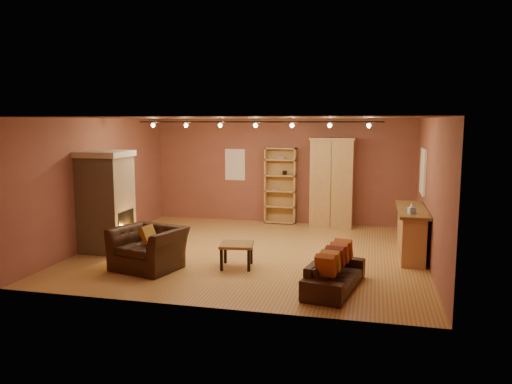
% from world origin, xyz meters
% --- Properties ---
extents(floor, '(7.00, 7.00, 0.00)m').
position_xyz_m(floor, '(0.00, 0.00, 0.00)').
color(floor, '#A17439').
rests_on(floor, ground).
extents(ceiling, '(7.00, 7.00, 0.00)m').
position_xyz_m(ceiling, '(0.00, 0.00, 2.80)').
color(ceiling, brown).
rests_on(ceiling, back_wall).
extents(back_wall, '(7.00, 0.02, 2.80)m').
position_xyz_m(back_wall, '(0.00, 3.25, 1.40)').
color(back_wall, brown).
rests_on(back_wall, floor).
extents(left_wall, '(0.02, 6.50, 2.80)m').
position_xyz_m(left_wall, '(-3.50, 0.00, 1.40)').
color(left_wall, brown).
rests_on(left_wall, floor).
extents(right_wall, '(0.02, 6.50, 2.80)m').
position_xyz_m(right_wall, '(3.50, 0.00, 1.40)').
color(right_wall, brown).
rests_on(right_wall, floor).
extents(fireplace, '(1.01, 0.98, 2.12)m').
position_xyz_m(fireplace, '(-3.04, -0.60, 1.06)').
color(fireplace, tan).
rests_on(fireplace, floor).
extents(back_window, '(0.56, 0.04, 0.86)m').
position_xyz_m(back_window, '(-1.30, 3.23, 1.55)').
color(back_window, white).
rests_on(back_window, back_wall).
extents(bookcase, '(0.84, 0.33, 2.05)m').
position_xyz_m(bookcase, '(0.00, 3.14, 1.04)').
color(bookcase, tan).
rests_on(bookcase, floor).
extents(armoire, '(1.14, 0.65, 2.32)m').
position_xyz_m(armoire, '(1.38, 2.96, 1.16)').
color(armoire, tan).
rests_on(armoire, floor).
extents(bar_counter, '(0.56, 2.07, 0.99)m').
position_xyz_m(bar_counter, '(3.20, 0.45, 0.50)').
color(bar_counter, tan).
rests_on(bar_counter, floor).
extents(tissue_box, '(0.16, 0.16, 0.22)m').
position_xyz_m(tissue_box, '(3.15, -0.18, 1.08)').
color(tissue_box, '#87B1D8').
rests_on(tissue_box, bar_counter).
extents(right_window, '(0.05, 0.90, 1.00)m').
position_xyz_m(right_window, '(3.47, 1.40, 1.65)').
color(right_window, white).
rests_on(right_window, right_wall).
extents(loveseat, '(0.80, 1.76, 0.73)m').
position_xyz_m(loveseat, '(1.85, -1.99, 0.35)').
color(loveseat, black).
rests_on(loveseat, floor).
extents(armchair, '(1.35, 1.05, 1.05)m').
position_xyz_m(armchair, '(-1.62, -1.62, 0.52)').
color(armchair, black).
rests_on(armchair, floor).
extents(coffee_table, '(0.69, 0.69, 0.46)m').
position_xyz_m(coffee_table, '(-0.04, -1.16, 0.39)').
color(coffee_table, brown).
rests_on(coffee_table, floor).
extents(track_rail, '(5.20, 0.09, 0.13)m').
position_xyz_m(track_rail, '(0.00, 0.20, 2.68)').
color(track_rail, black).
rests_on(track_rail, ceiling).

